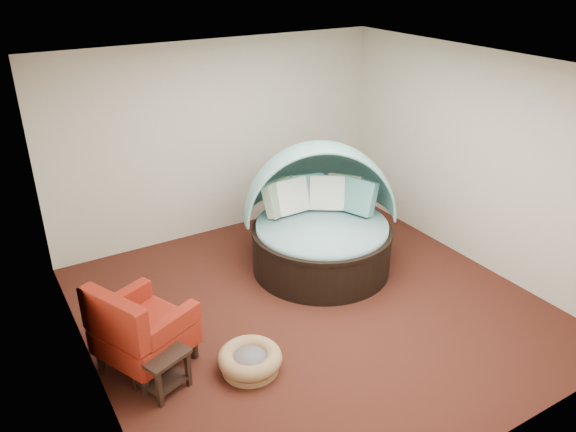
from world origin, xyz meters
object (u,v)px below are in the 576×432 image
red_armchair (140,329)px  side_table (161,364)px  canopy_daybed (321,212)px  pet_basket (250,360)px

red_armchair → side_table: bearing=-105.8°
canopy_daybed → pet_basket: (-1.79, -1.40, -0.66)m
canopy_daybed → side_table: (-2.64, -1.19, -0.50)m
red_armchair → side_table: red_armchair is taller
pet_basket → red_armchair: bearing=145.8°
canopy_daybed → red_armchair: 2.82m
pet_basket → red_armchair: 1.14m
pet_basket → red_armchair: red_armchair is taller
canopy_daybed → pet_basket: 2.37m
canopy_daybed → side_table: size_ratio=4.25×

